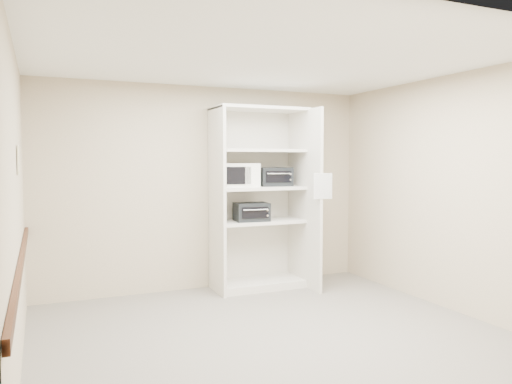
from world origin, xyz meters
name	(u,v)px	position (x,y,z in m)	size (l,w,h in m)	color
floor	(271,334)	(0.00, 0.00, 0.00)	(4.50, 4.00, 0.01)	slate
ceiling	(271,58)	(0.00, 0.00, 2.70)	(4.50, 4.00, 0.01)	white
wall_back	(208,188)	(0.00, 2.00, 1.35)	(4.50, 0.02, 2.70)	#C2B193
wall_front	(411,222)	(0.00, -2.00, 1.35)	(4.50, 0.02, 2.70)	#C2B193
wall_left	(16,207)	(-2.25, 0.00, 1.35)	(0.02, 4.00, 2.70)	#C2B193
wall_right	(447,193)	(2.25, 0.00, 1.35)	(0.02, 4.00, 2.70)	#C2B193
shelving_unit	(262,204)	(0.67, 1.70, 1.13)	(1.24, 0.92, 2.42)	silver
microwave	(238,175)	(0.33, 1.75, 1.53)	(0.52, 0.40, 0.31)	white
toaster_oven_upper	(274,177)	(0.87, 1.75, 1.50)	(0.44, 0.33, 0.25)	black
toaster_oven_lower	(251,212)	(0.49, 1.65, 1.04)	(0.43, 0.33, 0.24)	black
paper_sign	(323,186)	(1.24, 1.07, 1.39)	(0.25, 0.01, 0.32)	white
chair_rail	(21,263)	(-2.23, 0.00, 0.90)	(0.04, 3.98, 0.08)	black
wall_poster	(18,160)	(-2.24, 0.35, 1.73)	(0.01, 0.18, 0.25)	white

